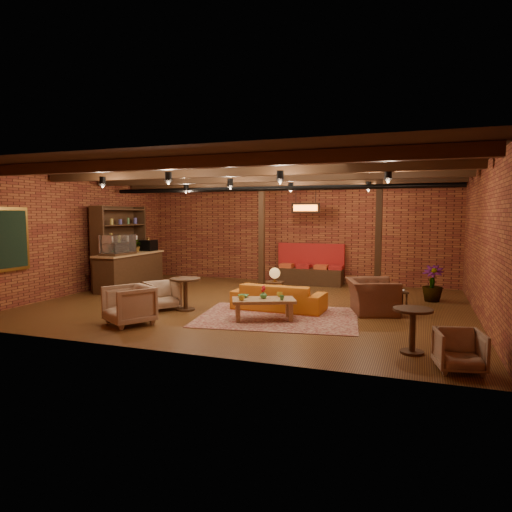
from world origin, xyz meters
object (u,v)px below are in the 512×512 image
(armchair_right, at_px, (372,291))
(armchair_b, at_px, (129,303))
(side_table_lamp, at_px, (275,276))
(round_table_right, at_px, (413,323))
(armchair_a, at_px, (162,294))
(side_table_book, at_px, (397,292))
(armchair_far, at_px, (459,349))
(round_table_left, at_px, (185,289))
(plant_tall, at_px, (434,247))
(sofa, at_px, (279,297))
(coffee_table, at_px, (263,301))

(armchair_right, bearing_deg, armchair_b, 103.03)
(side_table_lamp, bearing_deg, round_table_right, -45.13)
(armchair_a, relative_size, side_table_book, 1.31)
(side_table_lamp, height_order, armchair_far, side_table_lamp)
(side_table_lamp, distance_m, round_table_left, 2.30)
(side_table_lamp, bearing_deg, armchair_a, -140.80)
(plant_tall, bearing_deg, armchair_right, -123.55)
(sofa, relative_size, round_table_right, 2.93)
(coffee_table, xyz_separation_m, side_table_book, (2.54, 1.69, 0.06))
(sofa, distance_m, side_table_book, 2.61)
(side_table_lamp, xyz_separation_m, round_table_right, (3.29, -3.30, -0.17))
(coffee_table, xyz_separation_m, side_table_lamp, (-0.36, 1.95, 0.26))
(round_table_right, bearing_deg, side_table_book, 97.18)
(round_table_left, xyz_separation_m, armchair_b, (-0.40, -1.56, -0.07))
(side_table_lamp, relative_size, round_table_left, 1.17)
(coffee_table, distance_m, round_table_left, 1.98)
(side_table_book, bearing_deg, armchair_right, -149.05)
(armchair_far, bearing_deg, side_table_book, 94.45)
(armchair_b, relative_size, round_table_right, 1.19)
(side_table_lamp, height_order, armchair_a, side_table_lamp)
(sofa, distance_m, coffee_table, 1.03)
(armchair_a, distance_m, armchair_b, 1.48)
(sofa, relative_size, armchair_a, 2.94)
(sofa, bearing_deg, armchair_far, 142.20)
(armchair_b, distance_m, plant_tall, 7.34)
(sofa, bearing_deg, armchair_a, 20.72)
(side_table_lamp, relative_size, armchair_right, 0.74)
(round_table_left, bearing_deg, armchair_far, -22.50)
(round_table_left, distance_m, side_table_book, 4.70)
(plant_tall, bearing_deg, armchair_far, -87.46)
(side_table_lamp, bearing_deg, armchair_b, -121.78)
(armchair_right, bearing_deg, side_table_lamp, 58.87)
(round_table_left, bearing_deg, side_table_book, 17.24)
(side_table_book, height_order, round_table_right, round_table_right)
(side_table_book, relative_size, plant_tall, 0.20)
(armchair_b, relative_size, armchair_far, 1.34)
(side_table_book, bearing_deg, sofa, -165.16)
(plant_tall, bearing_deg, side_table_book, -115.52)
(armchair_b, bearing_deg, round_table_right, 29.95)
(sofa, distance_m, armchair_b, 3.30)
(side_table_lamp, height_order, side_table_book, side_table_lamp)
(round_table_left, height_order, side_table_book, round_table_left)
(round_table_right, height_order, armchair_far, round_table_right)
(round_table_left, height_order, round_table_right, round_table_left)
(round_table_right, bearing_deg, armchair_a, 163.97)
(coffee_table, xyz_separation_m, armchair_a, (-2.50, 0.20, -0.03))
(round_table_left, bearing_deg, armchair_right, 15.33)
(coffee_table, bearing_deg, armchair_a, 175.33)
(armchair_a, distance_m, armchair_right, 4.69)
(side_table_lamp, distance_m, armchair_a, 2.77)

